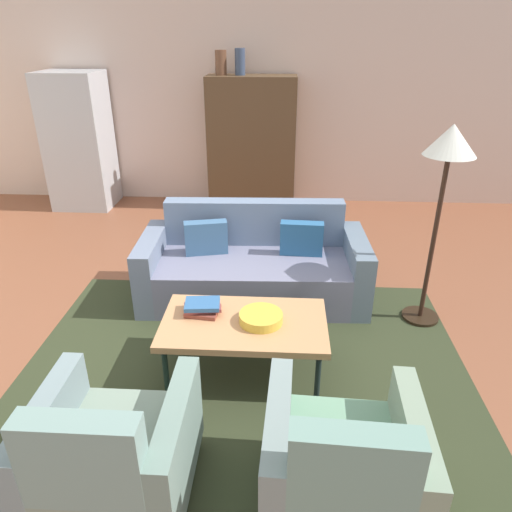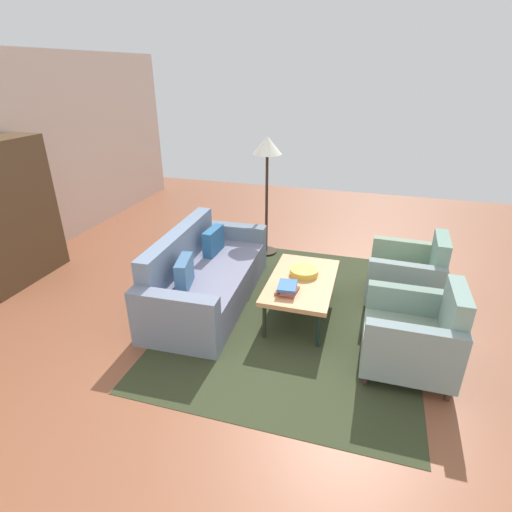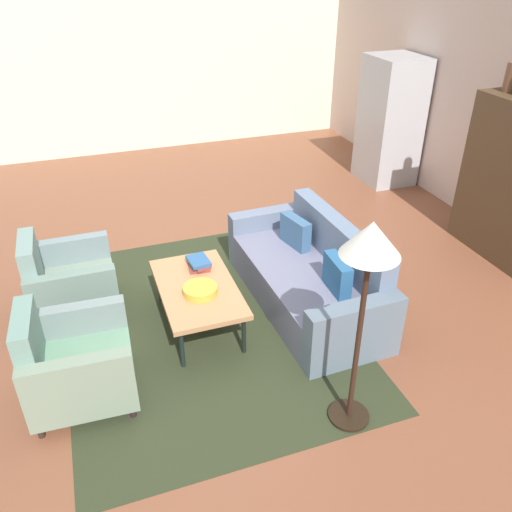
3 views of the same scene
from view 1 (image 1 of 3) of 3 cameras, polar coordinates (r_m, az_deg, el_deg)
ground_plane at (r=4.15m, az=-8.11°, el=-9.23°), size 11.52×11.52×0.00m
wall_back at (r=7.05m, az=-3.15°, el=17.94°), size 9.60×0.12×2.80m
area_rug at (r=3.76m, az=-1.32°, el=-13.06°), size 3.40×2.60×0.01m
couch at (r=4.56m, az=-0.27°, el=-1.25°), size 2.13×0.97×0.86m
coffee_table at (r=3.48m, az=-1.45°, el=-8.38°), size 1.20×0.70×0.45m
armchair_left at (r=2.78m, az=-17.06°, el=-22.42°), size 0.80×0.80×0.88m
armchair_right at (r=2.67m, az=10.45°, el=-24.13°), size 0.84×0.84×0.88m
fruit_bowl at (r=3.43m, az=0.60°, el=-7.45°), size 0.32×0.32×0.07m
book_stack at (r=3.55m, az=-6.47°, el=-6.18°), size 0.29×0.22×0.09m
cabinet at (r=6.77m, az=-0.50°, el=13.35°), size 1.20×0.51×1.80m
vase_tall at (r=6.65m, az=-4.26°, el=22.23°), size 0.15×0.15×0.31m
vase_round at (r=6.63m, az=-1.94°, el=22.36°), size 0.13×0.13×0.33m
refrigerator at (r=7.24m, az=-20.57°, el=12.78°), size 0.80×0.73×1.85m
floor_lamp at (r=4.00m, az=22.13°, el=10.66°), size 0.40×0.40×1.72m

